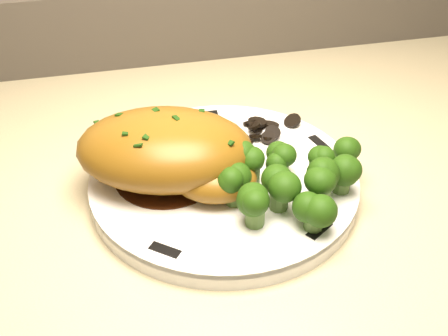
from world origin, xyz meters
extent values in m
cube|color=beige|center=(-0.20, 1.67, 0.85)|extent=(2.01, 0.66, 0.03)
cube|color=#4C443A|center=(-0.20, 1.99, 0.93)|extent=(2.01, 0.02, 0.12)
cylinder|color=white|center=(-0.06, 1.65, 0.88)|extent=(0.33, 0.33, 0.02)
cube|color=black|center=(0.06, 1.69, 0.89)|extent=(0.02, 0.03, 0.00)
cube|color=black|center=(-0.06, 1.78, 0.89)|extent=(0.03, 0.01, 0.00)
cube|color=black|center=(-0.19, 1.70, 0.89)|extent=(0.02, 0.03, 0.00)
cube|color=black|center=(-0.15, 1.55, 0.89)|extent=(0.03, 0.03, 0.00)
cube|color=black|center=(0.01, 1.54, 0.89)|extent=(0.03, 0.03, 0.00)
cylinder|color=#361709|center=(-0.13, 1.66, 0.89)|extent=(0.12, 0.12, 0.00)
ellipsoid|color=#905F19|center=(-0.13, 1.66, 0.93)|extent=(0.22, 0.18, 0.07)
ellipsoid|color=#905F19|center=(-0.08, 1.62, 0.91)|extent=(0.10, 0.09, 0.04)
cube|color=#173B0C|center=(-0.18, 1.69, 0.96)|extent=(0.01, 0.01, 0.00)
cube|color=#173B0C|center=(-0.16, 1.68, 0.96)|extent=(0.01, 0.01, 0.00)
cube|color=#173B0C|center=(-0.14, 1.67, 0.96)|extent=(0.01, 0.01, 0.00)
cube|color=#173B0C|center=(-0.11, 1.67, 0.96)|extent=(0.01, 0.01, 0.00)
cube|color=#173B0C|center=(-0.09, 1.66, 0.96)|extent=(0.01, 0.01, 0.00)
cube|color=#173B0C|center=(-0.07, 1.66, 0.96)|extent=(0.01, 0.01, 0.00)
cylinder|color=black|center=(0.04, 1.72, 0.89)|extent=(0.02, 0.01, 0.01)
cylinder|color=black|center=(0.04, 1.73, 0.89)|extent=(0.02, 0.02, 0.01)
cylinder|color=black|center=(0.03, 1.74, 0.89)|extent=(0.02, 0.02, 0.01)
cylinder|color=black|center=(0.01, 1.74, 0.89)|extent=(0.02, 0.02, 0.01)
cylinder|color=black|center=(0.00, 1.74, 0.89)|extent=(0.02, 0.02, 0.01)
cylinder|color=black|center=(-0.01, 1.74, 0.89)|extent=(0.02, 0.03, 0.02)
cylinder|color=black|center=(-0.02, 1.73, 0.89)|extent=(0.03, 0.03, 0.01)
cylinder|color=black|center=(-0.03, 1.72, 0.89)|extent=(0.02, 0.02, 0.00)
cylinder|color=black|center=(-0.02, 1.71, 0.89)|extent=(0.03, 0.03, 0.01)
cylinder|color=black|center=(-0.01, 1.70, 0.89)|extent=(0.03, 0.03, 0.02)
cylinder|color=black|center=(0.00, 1.70, 0.89)|extent=(0.03, 0.03, 0.01)
cylinder|color=black|center=(0.01, 1.70, 0.89)|extent=(0.03, 0.03, 0.01)
cylinder|color=black|center=(0.03, 1.70, 0.89)|extent=(0.03, 0.03, 0.01)
cylinder|color=black|center=(0.04, 1.71, 0.89)|extent=(0.03, 0.03, 0.01)
cylinder|color=#537732|center=(-0.04, 1.63, 0.90)|extent=(0.02, 0.02, 0.03)
sphere|color=#153407|center=(-0.04, 1.63, 0.92)|extent=(0.03, 0.03, 0.03)
cylinder|color=#537732|center=(0.00, 1.64, 0.90)|extent=(0.02, 0.02, 0.03)
sphere|color=#153407|center=(0.00, 1.64, 0.92)|extent=(0.03, 0.03, 0.03)
cylinder|color=#537732|center=(0.04, 1.62, 0.90)|extent=(0.02, 0.02, 0.03)
sphere|color=#153407|center=(0.04, 1.62, 0.92)|extent=(0.03, 0.03, 0.03)
cylinder|color=#537732|center=(-0.02, 1.58, 0.90)|extent=(0.02, 0.02, 0.03)
sphere|color=#153407|center=(-0.02, 1.58, 0.92)|extent=(0.03, 0.03, 0.03)
cylinder|color=#537732|center=(0.02, 1.58, 0.90)|extent=(0.02, 0.02, 0.03)
sphere|color=#153407|center=(0.02, 1.58, 0.92)|extent=(0.03, 0.03, 0.03)
cylinder|color=#537732|center=(0.05, 1.60, 0.90)|extent=(0.02, 0.02, 0.03)
sphere|color=#153407|center=(0.05, 1.60, 0.92)|extent=(0.03, 0.03, 0.03)
cylinder|color=#537732|center=(-0.05, 1.57, 0.90)|extent=(0.02, 0.02, 0.03)
sphere|color=#153407|center=(-0.05, 1.57, 0.92)|extent=(0.03, 0.03, 0.03)
cylinder|color=#537732|center=(0.00, 1.55, 0.90)|extent=(0.02, 0.02, 0.03)
sphere|color=#153407|center=(0.00, 1.55, 0.92)|extent=(0.03, 0.03, 0.03)
cylinder|color=#537732|center=(-0.06, 1.60, 0.90)|extent=(0.02, 0.02, 0.03)
sphere|color=#153407|center=(-0.06, 1.60, 0.92)|extent=(0.03, 0.03, 0.03)
cylinder|color=#537732|center=(0.07, 1.63, 0.90)|extent=(0.02, 0.02, 0.03)
sphere|color=#153407|center=(0.07, 1.63, 0.92)|extent=(0.03, 0.03, 0.03)
camera|label=1|loc=(-0.18, 1.16, 1.28)|focal=45.00mm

